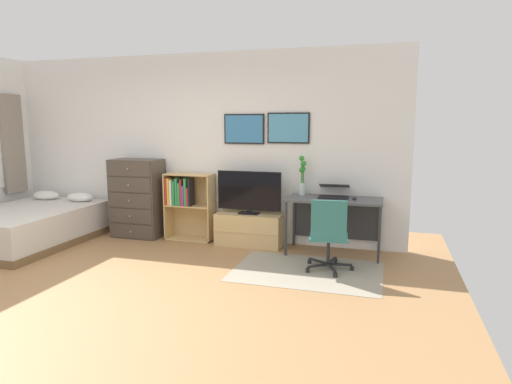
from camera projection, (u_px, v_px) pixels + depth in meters
The scene contains 13 objects.
ground_plane at pixel (97, 294), 4.41m from camera, with size 7.20×7.20×0.00m, color #A87A4C.
wall_back_with_posters at pixel (196, 147), 6.50m from camera, with size 6.12×0.09×2.70m.
area_rug at pixel (307, 271), 5.10m from camera, with size 1.70×1.20×0.01m, color #9E937F.
bed at pixel (28, 226), 6.27m from camera, with size 1.49×2.03×0.63m.
dresser at pixel (137, 198), 6.60m from camera, with size 0.75×0.46×1.17m.
bookshelf at pixel (186, 200), 6.44m from camera, with size 0.71×0.30×0.98m.
tv_stand at pixel (250, 229), 6.17m from camera, with size 0.93×0.41×0.45m.
television at pixel (249, 193), 6.07m from camera, with size 0.91×0.16×0.60m.
desk at pixel (335, 208), 5.77m from camera, with size 1.22×0.58×0.74m.
office_chair at pixel (329, 233), 5.01m from camera, with size 0.57×0.58×0.86m.
laptop at pixel (334, 192), 5.79m from camera, with size 0.41×0.44×0.17m.
computer_mouse at pixel (355, 198), 5.58m from camera, with size 0.06×0.10×0.03m, color #262628.
bamboo_vase at pixel (302, 175), 5.94m from camera, with size 0.10×0.10×0.53m.
Camera 1 is at (2.74, -3.56, 1.70)m, focal length 30.77 mm.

